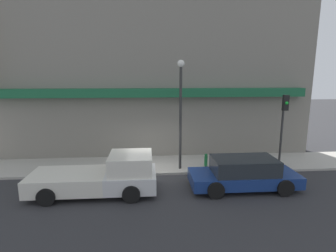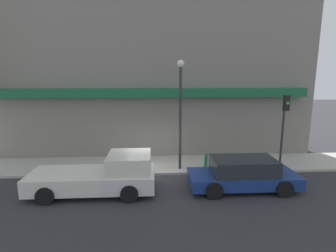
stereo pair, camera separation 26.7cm
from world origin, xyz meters
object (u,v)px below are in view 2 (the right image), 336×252
at_px(parked_car, 243,174).
at_px(street_lamp, 180,103).
at_px(traffic_light, 284,119).
at_px(fire_hydrant, 206,160).
at_px(pickup_truck, 102,176).

xyz_separation_m(parked_car, street_lamp, (-2.56, 2.40, 2.94)).
relative_size(parked_car, traffic_light, 1.23).
height_order(fire_hydrant, traffic_light, traffic_light).
height_order(parked_car, street_lamp, street_lamp).
distance_m(fire_hydrant, street_lamp, 3.50).
bearing_deg(street_lamp, pickup_truck, -146.51).
xyz_separation_m(fire_hydrant, street_lamp, (-1.46, -0.31, 3.17)).
bearing_deg(fire_hydrant, traffic_light, -6.21).
xyz_separation_m(pickup_truck, fire_hydrant, (5.08, 2.71, -0.29)).
height_order(fire_hydrant, street_lamp, street_lamp).
bearing_deg(parked_car, fire_hydrant, 111.32).
distance_m(pickup_truck, street_lamp, 5.21).
bearing_deg(parked_car, traffic_light, 37.73).
bearing_deg(parked_car, street_lamp, 136.11).
bearing_deg(fire_hydrant, pickup_truck, -151.92).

